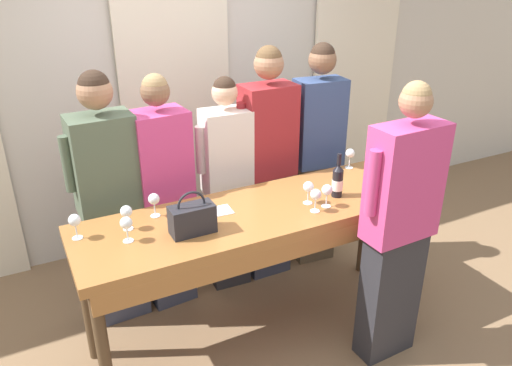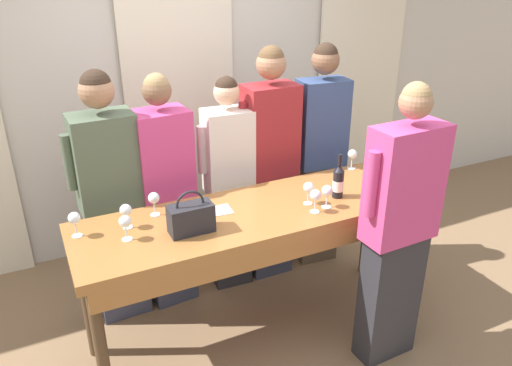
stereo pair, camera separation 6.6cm
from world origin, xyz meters
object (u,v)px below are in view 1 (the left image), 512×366
at_px(wine_glass_front_right, 373,155).
at_px(wine_glass_center_left, 316,195).
at_px(wine_glass_back_right, 75,221).
at_px(wine_glass_center_mid, 327,191).
at_px(wine_bottle, 338,181).
at_px(wine_glass_front_mid, 126,224).
at_px(wine_glass_back_left, 154,200).
at_px(wine_glass_center_right, 126,212).
at_px(guest_cream_sweater, 227,185).
at_px(handbag, 192,218).
at_px(guest_olive_jacket, 110,201).
at_px(wine_glass_back_mid, 308,188).
at_px(guest_striped_shirt, 268,164).
at_px(guest_pink_top, 164,195).
at_px(tasting_bar, 262,225).
at_px(wine_glass_front_left, 350,154).
at_px(host_pouring, 398,229).
at_px(guest_navy_coat, 317,154).

relative_size(wine_glass_front_right, wine_glass_center_left, 1.00).
bearing_deg(wine_glass_center_left, wine_glass_back_right, 166.26).
bearing_deg(wine_glass_center_mid, wine_bottle, 32.57).
xyz_separation_m(wine_glass_front_mid, wine_glass_back_left, (0.22, 0.22, 0.00)).
height_order(wine_glass_center_right, guest_cream_sweater, guest_cream_sweater).
bearing_deg(handbag, guest_olive_jacket, 114.31).
relative_size(handbag, wine_glass_center_right, 1.73).
relative_size(handbag, wine_glass_back_right, 1.73).
height_order(handbag, wine_glass_center_right, handbag).
height_order(handbag, wine_glass_center_mid, handbag).
distance_m(wine_glass_center_mid, guest_cream_sweater, 0.89).
bearing_deg(wine_glass_front_mid, wine_glass_center_mid, -7.01).
xyz_separation_m(wine_glass_back_left, guest_cream_sweater, (0.67, 0.43, -0.22)).
height_order(wine_glass_front_mid, wine_glass_center_mid, same).
bearing_deg(wine_glass_center_right, wine_bottle, -8.14).
distance_m(wine_glass_back_mid, wine_glass_back_right, 1.40).
bearing_deg(wine_glass_back_mid, guest_cream_sweater, 109.73).
distance_m(wine_glass_back_mid, guest_striped_shirt, 0.72).
bearing_deg(guest_striped_shirt, guest_pink_top, -180.00).
relative_size(tasting_bar, wine_glass_front_right, 15.43).
bearing_deg(wine_glass_back_right, wine_glass_front_right, 1.23).
relative_size(tasting_bar, wine_glass_front_left, 15.43).
bearing_deg(wine_glass_center_left, guest_striped_shirt, 82.42).
bearing_deg(wine_glass_center_right, guest_olive_jacket, 90.37).
xyz_separation_m(guest_olive_jacket, host_pouring, (1.45, -1.18, 0.01)).
bearing_deg(handbag, wine_glass_back_left, 114.98).
bearing_deg(wine_glass_front_left, guest_striped_shirt, 145.01).
bearing_deg(wine_glass_center_left, guest_navy_coat, 55.67).
bearing_deg(wine_glass_front_left, guest_navy_coat, 98.17).
relative_size(wine_glass_front_right, wine_glass_back_right, 1.00).
height_order(wine_glass_back_mid, guest_navy_coat, guest_navy_coat).
bearing_deg(guest_pink_top, tasting_bar, -56.68).
height_order(wine_glass_center_mid, wine_glass_back_left, same).
height_order(wine_glass_center_mid, guest_pink_top, guest_pink_top).
bearing_deg(wine_glass_center_right, wine_glass_front_right, 2.26).
relative_size(wine_glass_back_right, guest_navy_coat, 0.08).
bearing_deg(wine_bottle, tasting_bar, 175.32).
bearing_deg(tasting_bar, guest_pink_top, 123.32).
bearing_deg(wine_glass_center_left, guest_pink_top, 131.17).
height_order(wine_glass_front_left, wine_glass_center_left, same).
bearing_deg(guest_olive_jacket, guest_cream_sweater, 0.00).
height_order(guest_pink_top, guest_navy_coat, guest_navy_coat).
bearing_deg(guest_cream_sweater, wine_glass_front_left, -22.58).
height_order(wine_glass_center_mid, guest_cream_sweater, guest_cream_sweater).
bearing_deg(guest_navy_coat, wine_glass_front_right, -66.74).
relative_size(wine_glass_back_right, host_pouring, 0.08).
bearing_deg(guest_pink_top, guest_cream_sweater, 0.00).
height_order(tasting_bar, wine_glass_center_right, wine_glass_center_right).
height_order(wine_glass_center_left, guest_navy_coat, guest_navy_coat).
height_order(wine_bottle, wine_glass_back_right, wine_bottle).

